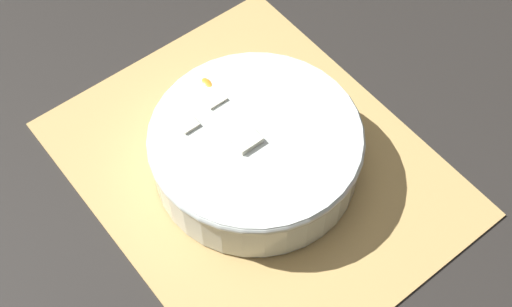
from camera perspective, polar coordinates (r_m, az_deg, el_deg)
The scene contains 3 objects.
ground_plane at distance 0.89m, azimuth 0.00°, elevation -1.22°, with size 6.00×6.00×0.00m, color black.
bamboo_mat_center at distance 0.89m, azimuth 0.00°, elevation -1.12°, with size 0.48×0.39×0.01m.
fruit_salad_bowl at distance 0.85m, azimuth -0.00°, elevation 0.46°, with size 0.26×0.26×0.08m.
Camera 1 is at (0.37, -0.30, 0.75)m, focal length 50.00 mm.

